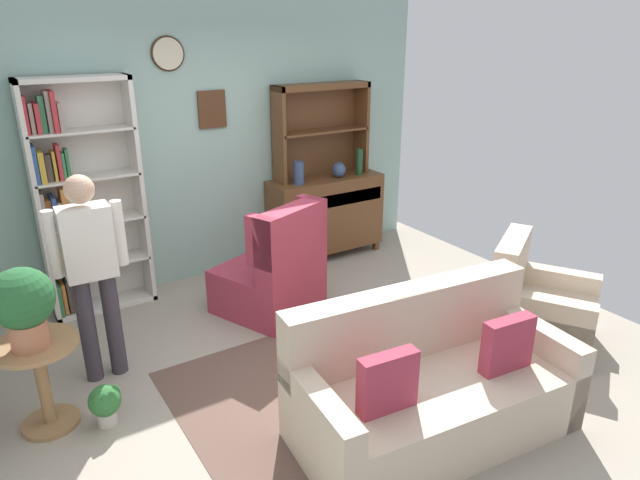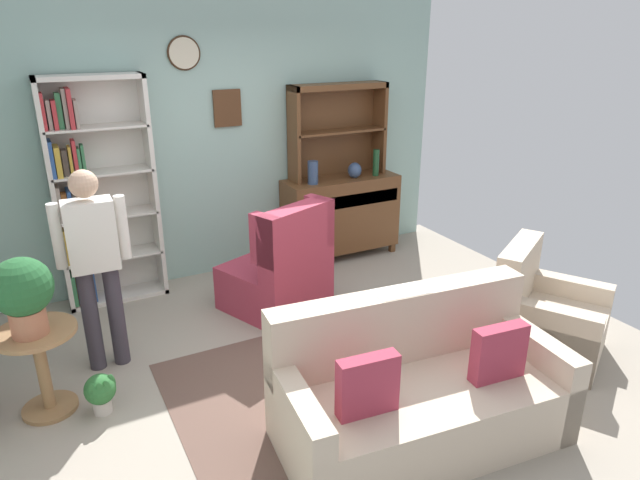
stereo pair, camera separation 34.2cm
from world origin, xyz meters
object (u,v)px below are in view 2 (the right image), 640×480
sideboard (341,213)px  vase_round (355,170)px  plant_stand (41,361)px  bottle_wine (376,163)px  vase_tall (313,173)px  wingback_chair (281,272)px  potted_plant_large (21,291)px  sideboard_hutch (337,118)px  coffee_table (374,329)px  person_reading (95,257)px  couch_floral (418,392)px  potted_plant_small (101,391)px  book_stack (368,316)px  armchair_floral (545,319)px  bookshelf (95,195)px

sideboard → vase_round: vase_round is taller
sideboard → plant_stand: size_ratio=2.08×
bottle_wine → plant_stand: bottle_wine is taller
vase_tall → wingback_chair: 1.30m
vase_round → wingback_chair: vase_round is taller
vase_round → potted_plant_large: bearing=-156.1°
vase_round → plant_stand: vase_round is taller
plant_stand → sideboard_hutch: bearing=27.0°
sideboard_hutch → coffee_table: (-0.92, -2.23, -1.21)m
sideboard_hutch → person_reading: (-2.70, -1.22, -0.65)m
vase_tall → couch_floral: (-0.68, -2.79, -0.73)m
sideboard_hutch → vase_round: bearing=-53.5°
couch_floral → potted_plant_small: couch_floral is taller
couch_floral → sideboard: bearing=69.6°
bottle_wine → wingback_chair: 1.87m
potted_plant_large → book_stack: 2.35m
vase_tall → wingback_chair: bearing=-132.2°
vase_tall → plant_stand: (-2.77, -1.42, -0.66)m
armchair_floral → book_stack: size_ratio=5.49×
wingback_chair → person_reading: size_ratio=0.67×
vase_tall → coffee_table: vase_tall is taller
couch_floral → person_reading: size_ratio=1.20×
wingback_chair → plant_stand: (-2.02, -0.59, 0.00)m
sideboard → person_reading: (-2.70, -1.11, 0.40)m
plant_stand → potted_plant_small: plant_stand is taller
vase_round → potted_plant_large: (-3.32, -1.47, -0.08)m
bookshelf → potted_plant_small: size_ratio=7.23×
wingback_chair → coffee_table: wingback_chair is taller
potted_plant_large → coffee_table: 2.41m
sideboard_hutch → vase_tall: sideboard_hutch is taller
bookshelf → potted_plant_small: bookshelf is taller
potted_plant_small → book_stack: (1.88, -0.39, 0.29)m
bottle_wine → book_stack: bearing=-123.9°
bottle_wine → potted_plant_small: (-3.23, -1.62, -0.90)m
vase_tall → book_stack: (-0.57, -2.02, -0.59)m
sideboard_hutch → vase_tall: 0.67m
vase_tall → vase_round: (0.52, 0.01, -0.04)m
bottle_wine → sideboard_hutch: bearing=153.0°
bottle_wine → plant_stand: bearing=-158.3°
armchair_floral → wingback_chair: size_ratio=1.00×
vase_round → armchair_floral: bearing=-82.7°
armchair_floral → potted_plant_large: size_ratio=2.01×
bookshelf → bottle_wine: size_ratio=7.16×
sideboard_hutch → potted_plant_small: size_ratio=3.79×
potted_plant_small → vase_round: bearing=28.9°
sideboard → book_stack: sideboard is taller
bookshelf → armchair_floral: 4.04m
bookshelf → vase_tall: size_ratio=8.59×
bottle_wine → book_stack: bottle_wine is taller
sideboard → couch_floral: (-1.07, -2.87, -0.20)m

